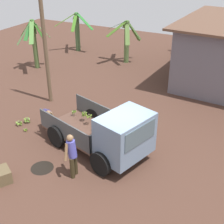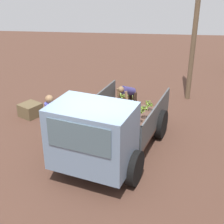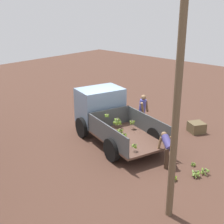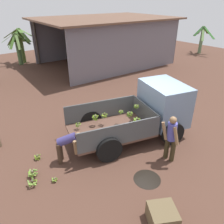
{
  "view_description": "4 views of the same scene",
  "coord_description": "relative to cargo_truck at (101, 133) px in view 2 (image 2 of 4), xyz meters",
  "views": [
    {
      "loc": [
        4.1,
        -8.43,
        7.1
      ],
      "look_at": [
        -0.55,
        0.71,
        1.5
      ],
      "focal_mm": 50.0,
      "sensor_mm": 36.0,
      "label": 1
    },
    {
      "loc": [
        6.68,
        0.99,
        4.84
      ],
      "look_at": [
        -0.35,
        0.26,
        1.5
      ],
      "focal_mm": 50.0,
      "sensor_mm": 36.0,
      "label": 2
    },
    {
      "loc": [
        -8.76,
        9.14,
        5.55
      ],
      "look_at": [
        -0.98,
        0.58,
        1.41
      ],
      "focal_mm": 50.0,
      "sensor_mm": 36.0,
      "label": 3
    },
    {
      "loc": [
        -5.98,
        -4.79,
        4.83
      ],
      "look_at": [
        -1.31,
        0.95,
        0.91
      ],
      "focal_mm": 35.0,
      "sensor_mm": 36.0,
      "label": 4
    }
  ],
  "objects": [
    {
      "name": "banana_bunch_on_ground_0",
      "position": [
        -4.23,
        1.22,
        -0.93
      ],
      "size": [
        0.23,
        0.23,
        0.19
      ],
      "color": "brown",
      "rests_on": "ground"
    },
    {
      "name": "banana_bunch_on_ground_3",
      "position": [
        -4.24,
        -0.06,
        -0.95
      ],
      "size": [
        0.18,
        0.18,
        0.15
      ],
      "color": "brown",
      "rests_on": "ground"
    },
    {
      "name": "person_foreground_visitor",
      "position": [
        -0.84,
        -1.53,
        -0.12
      ],
      "size": [
        0.4,
        0.68,
        1.64
      ],
      "rotation": [
        0.0,
        0.0,
        3.27
      ],
      "color": "#362D1A",
      "rests_on": "ground"
    },
    {
      "name": "mud_patch_0",
      "position": [
        -2.05,
        -1.72,
        -1.03
      ],
      "size": [
        0.82,
        0.82,
        0.01
      ],
      "primitive_type": "cylinder",
      "color": "black",
      "rests_on": "ground"
    },
    {
      "name": "wooden_crate_0",
      "position": [
        -2.83,
        -2.91,
        -0.8
      ],
      "size": [
        0.88,
        0.88,
        0.46
      ],
      "primitive_type": "cube",
      "rotation": [
        0.0,
        0.0,
        5.75
      ],
      "color": "brown",
      "rests_on": "ground"
    },
    {
      "name": "utility_pole",
      "position": [
        -5.03,
        2.79,
        2.21
      ],
      "size": [
        0.91,
        0.19,
        6.37
      ],
      "color": "brown",
      "rests_on": "ground"
    },
    {
      "name": "banana_bunch_on_ground_2",
      "position": [
        -4.8,
        0.19,
        -0.9
      ],
      "size": [
        0.29,
        0.29,
        0.22
      ],
      "color": "#4A4330",
      "rests_on": "ground"
    },
    {
      "name": "person_worker_loading",
      "position": [
        -3.46,
        0.49,
        -0.34
      ],
      "size": [
        0.81,
        0.76,
        1.11
      ],
      "rotation": [
        0.0,
        0.0,
        -0.64
      ],
      "color": "#3E2B1F",
      "rests_on": "ground"
    },
    {
      "name": "banana_bunch_on_ground_1",
      "position": [
        -4.65,
        0.54,
        -0.89
      ],
      "size": [
        0.32,
        0.32,
        0.24
      ],
      "color": "brown",
      "rests_on": "ground"
    },
    {
      "name": "cargo_truck",
      "position": [
        0.0,
        0.0,
        0.0
      ],
      "size": [
        4.73,
        3.14,
        1.98
      ],
      "rotation": [
        0.0,
        0.0,
        -0.29
      ],
      "color": "brown",
      "rests_on": "ground"
    },
    {
      "name": "ground",
      "position": [
        0.08,
        -0.01,
        -1.03
      ],
      "size": [
        36.0,
        36.0,
        0.0
      ],
      "primitive_type": "plane",
      "color": "#4E3227"
    }
  ]
}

